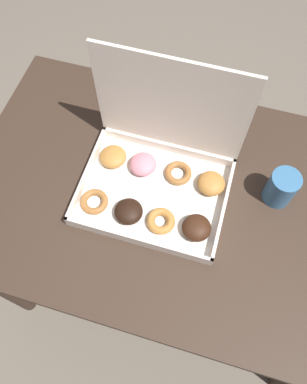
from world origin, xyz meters
The scene contains 4 objects.
ground_plane centered at (0.00, 0.00, 0.00)m, with size 8.00×8.00×0.00m, color #6B6054.
dining_table centered at (0.00, 0.00, 0.62)m, with size 1.12×0.71×0.73m.
donut_box centered at (-0.06, 0.03, 0.79)m, with size 0.37×0.29×0.33m.
coffee_mug centered at (0.24, 0.07, 0.78)m, with size 0.07×0.07×0.10m.
Camera 1 is at (0.06, -0.42, 1.60)m, focal length 35.00 mm.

